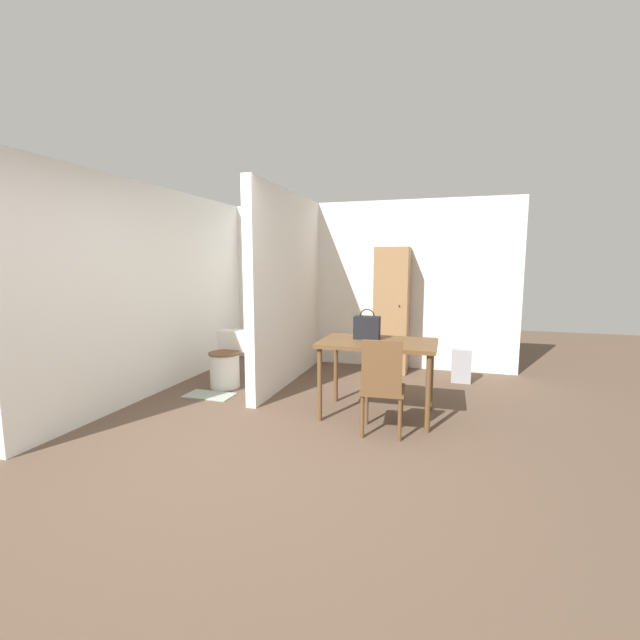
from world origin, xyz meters
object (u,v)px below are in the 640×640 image
object	(u,v)px
dining_table	(378,350)
wooden_chair	(382,385)
handbag	(367,327)
wooden_cabinet	(392,310)
toilet	(227,363)
space_heater	(461,366)

from	to	relation	value
dining_table	wooden_chair	xyz separation A→B (m)	(0.13, -0.51, -0.22)
handbag	wooden_cabinet	bearing A→B (deg)	89.23
toilet	wooden_cabinet	xyz separation A→B (m)	(1.92, 1.40, 0.60)
wooden_chair	wooden_cabinet	bearing A→B (deg)	91.75
toilet	wooden_cabinet	bearing A→B (deg)	36.11
handbag	space_heater	size ratio (longest dim) A/B	0.71
dining_table	wooden_cabinet	size ratio (longest dim) A/B	0.65
space_heater	handbag	bearing A→B (deg)	-124.12
toilet	wooden_cabinet	world-z (taller)	wooden_cabinet
handbag	wooden_cabinet	xyz separation A→B (m)	(0.02, 1.82, -0.01)
handbag	toilet	bearing A→B (deg)	167.70
dining_table	wooden_cabinet	distance (m)	1.93
handbag	dining_table	bearing A→B (deg)	-35.45
dining_table	wooden_chair	distance (m)	0.57
handbag	space_heater	distance (m)	1.92
wooden_chair	space_heater	bearing A→B (deg)	66.58
wooden_cabinet	toilet	bearing A→B (deg)	-143.89
wooden_chair	handbag	bearing A→B (deg)	109.55
dining_table	handbag	size ratio (longest dim) A/B	3.68
handbag	wooden_cabinet	distance (m)	1.82
dining_table	wooden_cabinet	world-z (taller)	wooden_cabinet
handbag	space_heater	world-z (taller)	handbag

